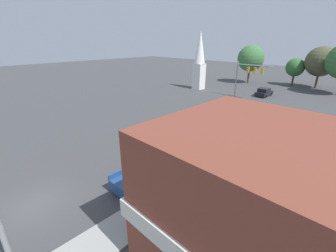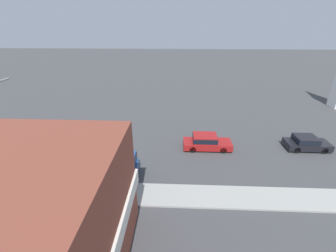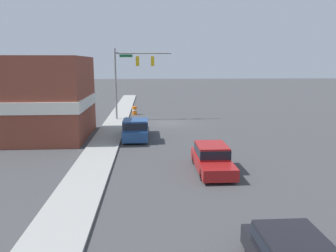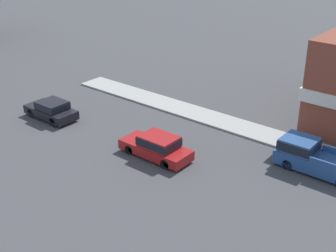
{
  "view_description": "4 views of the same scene",
  "coord_description": "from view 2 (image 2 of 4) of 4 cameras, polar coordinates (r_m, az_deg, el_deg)",
  "views": [
    {
      "loc": [
        14.56,
        -2.42,
        10.2
      ],
      "look_at": [
        1.02,
        11.44,
        2.72
      ],
      "focal_mm": 24.0,
      "sensor_mm": 36.0,
      "label": 1
    },
    {
      "loc": [
        18.83,
        12.86,
        11.83
      ],
      "look_at": [
        0.01,
        12.01,
        3.17
      ],
      "focal_mm": 24.0,
      "sensor_mm": 36.0,
      "label": 2
    },
    {
      "loc": [
        2.28,
        34.32,
        6.29
      ],
      "look_at": [
        1.11,
        15.7,
        2.7
      ],
      "focal_mm": 35.0,
      "sensor_mm": 36.0,
      "label": 3
    },
    {
      "loc": [
        -21.77,
        -1.47,
        14.76
      ],
      "look_at": [
        -1.04,
        15.31,
        2.22
      ],
      "focal_mm": 50.0,
      "sensor_mm": 36.0,
      "label": 4
    }
  ],
  "objects": [
    {
      "name": "pickup_truck_parked",
      "position": [
        19.78,
        -14.17,
        -9.71
      ],
      "size": [
        2.03,
        5.43,
        1.84
      ],
      "color": "black",
      "rests_on": "ground"
    },
    {
      "name": "ground_plane",
      "position": [
        25.69,
        -28.0,
        -5.92
      ],
      "size": [
        200.0,
        200.0,
        0.0
      ],
      "primitive_type": "plane",
      "color": "#424244"
    },
    {
      "name": "sidewalk_curb",
      "position": [
        21.82,
        -35.22,
        -13.15
      ],
      "size": [
        2.4,
        60.0,
        0.14
      ],
      "color": "#9E9E99",
      "rests_on": "ground"
    },
    {
      "name": "car_lead",
      "position": [
        23.32,
        9.65,
        -3.93
      ],
      "size": [
        1.9,
        4.89,
        1.55
      ],
      "color": "black",
      "rests_on": "ground"
    },
    {
      "name": "car_second_ahead",
      "position": [
        26.95,
        31.7,
        -3.6
      ],
      "size": [
        1.95,
        4.28,
        1.42
      ],
      "color": "black",
      "rests_on": "ground"
    }
  ]
}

